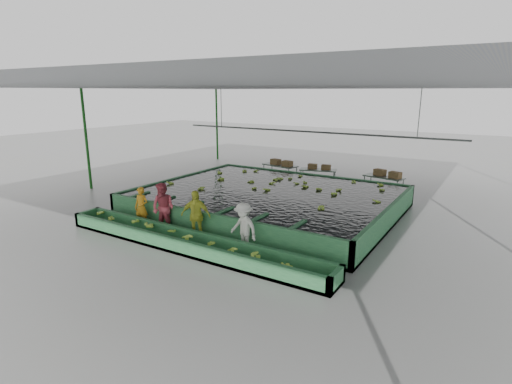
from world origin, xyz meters
The scene contains 21 objects.
ground centered at (0.00, 0.00, 0.00)m, with size 80.00×80.00×0.00m, color gray.
shed_roof centered at (0.00, 0.00, 5.00)m, with size 20.00×22.00×0.04m, color gray.
shed_posts centered at (0.00, 0.00, 2.50)m, with size 20.00×22.00×5.00m, color #134D14, non-canonical shape.
flotation_tank centered at (0.00, 1.50, 0.45)m, with size 10.00×8.00×0.90m, color #317441, non-canonical shape.
tank_water centered at (0.00, 1.50, 0.85)m, with size 9.70×7.70×0.00m, color black.
sorting_trough centered at (0.00, -3.60, 0.25)m, with size 10.00×1.00×0.50m, color #317441, non-canonical shape.
cableway_rail centered at (0.00, 5.00, 3.00)m, with size 0.08×0.08×14.00m, color #59605B.
rail_hanger_left centered at (-5.00, 5.00, 4.00)m, with size 0.04×0.04×2.00m, color #59605B.
rail_hanger_right centered at (5.00, 5.00, 4.00)m, with size 0.04×0.04×2.00m, color #59605B.
worker_a centered at (-2.87, -2.80, 0.75)m, with size 0.55×0.36×1.50m, color orange.
worker_b centered at (-1.77, -2.80, 0.89)m, with size 0.87×0.67×1.78m, color #BD4250.
worker_c centered at (-0.30, -2.80, 0.86)m, with size 1.01×0.42×1.72m, color gold.
worker_d centered at (1.61, -2.80, 0.79)m, with size 1.03×0.59×1.59m, color silver.
packing_table_left centered at (-2.32, 6.74, 0.45)m, with size 1.99×0.80×0.91m, color #59605B, non-canonical shape.
packing_table_mid centered at (-0.10, 6.85, 0.43)m, with size 1.90×0.76×0.86m, color #59605B, non-canonical shape.
packing_table_right centered at (3.32, 6.89, 0.43)m, with size 1.88×0.75×0.86m, color #59605B, non-canonical shape.
box_stack_left centered at (-2.19, 6.65, 0.91)m, with size 1.37×0.38×0.29m, color brown, non-canonical shape.
box_stack_mid centered at (-0.06, 6.91, 0.87)m, with size 1.18×0.33×0.25m, color brown, non-canonical shape.
box_stack_right centered at (3.47, 6.92, 0.86)m, with size 1.37×0.38×0.30m, color brown, non-canonical shape.
floating_bananas centered at (0.00, 2.30, 0.85)m, with size 8.10×5.53×0.11m, color #9FCC3D, non-canonical shape.
trough_bananas centered at (0.00, -3.60, 0.40)m, with size 8.66×0.58×0.12m, color #9FCC3D, non-canonical shape.
Camera 1 is at (8.08, -12.44, 4.86)m, focal length 28.00 mm.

